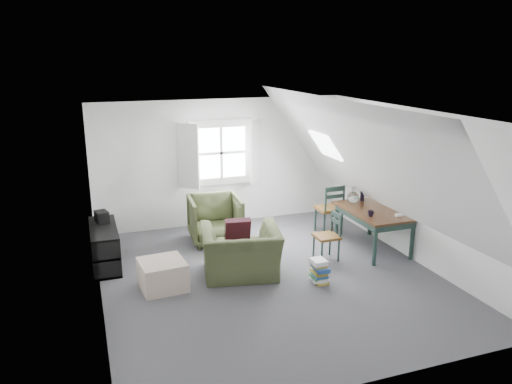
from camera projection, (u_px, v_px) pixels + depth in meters
name	position (u px, v px, depth m)	size (l,w,h in m)	color
floor	(270.00, 277.00, 7.73)	(5.50, 5.50, 0.00)	#48484C
ceiling	(272.00, 115.00, 7.05)	(5.50, 5.50, 0.00)	white
wall_back	(221.00, 162.00, 9.89)	(5.00, 5.00, 0.00)	white
wall_front	(372.00, 274.00, 4.89)	(5.00, 5.00, 0.00)	white
wall_left	(95.00, 217.00, 6.58)	(5.50, 5.50, 0.00)	white
wall_right	(412.00, 185.00, 8.20)	(5.50, 5.50, 0.00)	white
slope_left	(164.00, 173.00, 6.75)	(5.50, 5.50, 0.00)	white
slope_right	(364.00, 158.00, 7.75)	(5.50, 5.50, 0.00)	white
dormer_window	(222.00, 153.00, 9.76)	(1.71, 0.35, 1.30)	white
skylight	(325.00, 145.00, 8.94)	(0.55, 0.75, 0.04)	white
armchair_near	(241.00, 275.00, 7.78)	(1.18, 1.03, 0.76)	#3E4727
armchair_far	(216.00, 241.00, 9.20)	(0.91, 0.93, 0.85)	#3E4727
throw_pillow	(238.00, 230.00, 7.73)	(0.39, 0.11, 0.39)	#3D101C
ottoman	(163.00, 275.00, 7.30)	(0.63, 0.63, 0.42)	#C0A794
dining_table	(373.00, 215.00, 8.67)	(0.86, 1.44, 0.72)	#361E0F
demijohn	(353.00, 197.00, 8.97)	(0.21, 0.21, 0.30)	silver
vase_twigs	(362.00, 194.00, 9.14)	(0.08, 0.09, 0.61)	black
cup	(371.00, 216.00, 8.29)	(0.11, 0.11, 0.10)	black
paper_box	(399.00, 215.00, 8.29)	(0.12, 0.08, 0.04)	white
dining_chair_far	(330.00, 208.00, 9.44)	(0.46, 0.46, 0.98)	brown
dining_chair_near	(328.00, 235.00, 8.28)	(0.38, 0.38, 0.81)	brown
media_shelf	(105.00, 249.00, 8.07)	(0.42, 1.26, 0.65)	black
electronics_box	(102.00, 217.00, 8.21)	(0.18, 0.26, 0.21)	black
magazine_stack	(319.00, 271.00, 7.49)	(0.27, 0.32, 0.36)	#B29933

